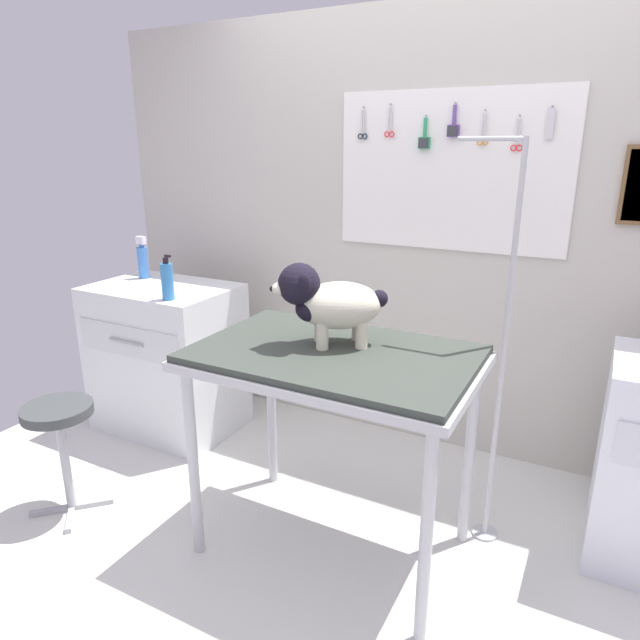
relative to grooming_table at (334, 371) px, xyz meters
name	(u,v)px	position (x,y,z in m)	size (l,w,h in m)	color
ground	(317,578)	(0.02, -0.18, -0.82)	(4.40, 4.00, 0.04)	silver
rear_wall_panel	(432,238)	(0.03, 1.10, 0.36)	(4.00, 0.11, 2.30)	beige
grooming_table	(334,371)	(0.00, 0.00, 0.00)	(1.08, 0.70, 0.89)	#B7B7BC
grooming_arm	(499,370)	(0.55, 0.37, -0.02)	(0.30, 0.11, 1.66)	#B7B7BC
dog	(328,302)	(-0.05, 0.05, 0.26)	(0.42, 0.35, 0.32)	beige
counter_left	(167,358)	(-1.34, 0.51, -0.37)	(0.80, 0.58, 0.87)	silver
stool	(60,427)	(-1.18, -0.36, -0.37)	(0.30, 0.30, 0.53)	#9E9EA3
conditioner_bottle	(167,281)	(-1.11, 0.31, 0.16)	(0.06, 0.06, 0.24)	#3276B6
spray_bottle_short	(143,260)	(-1.57, 0.61, 0.17)	(0.06, 0.06, 0.25)	#3F77C5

